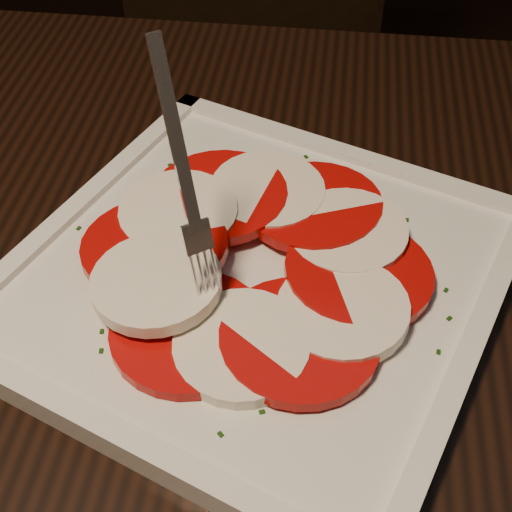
# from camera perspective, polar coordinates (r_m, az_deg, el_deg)

# --- Properties ---
(ground) EXTENTS (6.00, 6.00, 0.00)m
(ground) POSITION_cam_1_polar(r_m,az_deg,el_deg) (1.28, -6.33, -16.46)
(ground) COLOR black
(ground) RESTS_ON ground
(table) EXTENTS (1.24, 0.86, 0.75)m
(table) POSITION_cam_1_polar(r_m,az_deg,el_deg) (0.56, 6.04, -11.65)
(table) COLOR black
(table) RESTS_ON ground
(chair) EXTENTS (0.43, 0.43, 0.93)m
(chair) POSITION_cam_1_polar(r_m,az_deg,el_deg) (1.16, -0.77, 15.06)
(chair) COLOR black
(chair) RESTS_ON ground
(plate) EXTENTS (0.41, 0.41, 0.01)m
(plate) POSITION_cam_1_polar(r_m,az_deg,el_deg) (0.49, -0.00, -1.83)
(plate) COLOR white
(plate) RESTS_ON table
(caprese_salad) EXTENTS (0.26, 0.26, 0.03)m
(caprese_salad) POSITION_cam_1_polar(r_m,az_deg,el_deg) (0.48, 0.02, -0.33)
(caprese_salad) COLOR #BF0406
(caprese_salad) RESTS_ON plate
(fork) EXTENTS (0.05, 0.06, 0.15)m
(fork) POSITION_cam_1_polar(r_m,az_deg,el_deg) (0.42, -6.20, 7.07)
(fork) COLOR white
(fork) RESTS_ON caprese_salad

